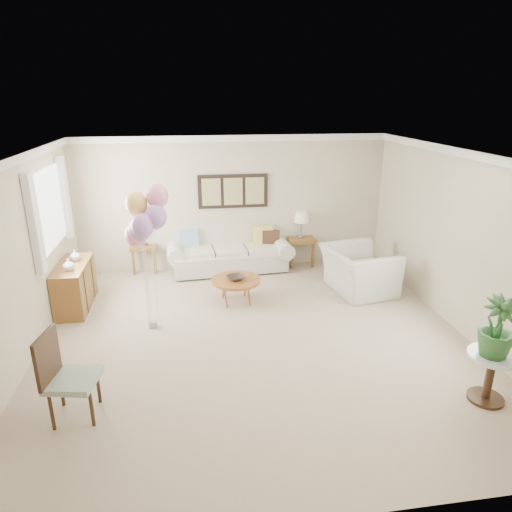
# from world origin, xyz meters

# --- Properties ---
(ground_plane) EXTENTS (6.00, 6.00, 0.00)m
(ground_plane) POSITION_xyz_m (0.00, 0.00, 0.00)
(ground_plane) COLOR tan
(room_shell) EXTENTS (6.04, 6.04, 2.60)m
(room_shell) POSITION_xyz_m (-0.11, 0.09, 1.63)
(room_shell) COLOR beige
(room_shell) RESTS_ON ground
(wall_art_triptych) EXTENTS (1.35, 0.06, 0.65)m
(wall_art_triptych) POSITION_xyz_m (0.00, 2.96, 1.55)
(wall_art_triptych) COLOR black
(wall_art_triptych) RESTS_ON ground
(sofa) EXTENTS (2.48, 1.05, 0.89)m
(sofa) POSITION_xyz_m (-0.11, 2.85, 0.35)
(sofa) COLOR beige
(sofa) RESTS_ON ground
(end_table_left) EXTENTS (0.51, 0.46, 0.56)m
(end_table_left) POSITION_xyz_m (-1.76, 2.99, 0.47)
(end_table_left) COLOR brown
(end_table_left) RESTS_ON ground
(end_table_right) EXTENTS (0.54, 0.49, 0.58)m
(end_table_right) POSITION_xyz_m (1.35, 2.89, 0.49)
(end_table_right) COLOR brown
(end_table_right) RESTS_ON ground
(lamp_left) EXTENTS (0.33, 0.33, 0.58)m
(lamp_left) POSITION_xyz_m (-1.76, 2.99, 1.00)
(lamp_left) COLOR gray
(lamp_left) RESTS_ON end_table_left
(lamp_right) EXTENTS (0.30, 0.30, 0.54)m
(lamp_right) POSITION_xyz_m (1.35, 2.89, 0.99)
(lamp_right) COLOR gray
(lamp_right) RESTS_ON end_table_right
(coffee_table) EXTENTS (0.82, 0.82, 0.41)m
(coffee_table) POSITION_xyz_m (-0.14, 1.29, 0.38)
(coffee_table) COLOR #9E512B
(coffee_table) RESTS_ON ground
(decor_bowl) EXTENTS (0.35, 0.35, 0.07)m
(decor_bowl) POSITION_xyz_m (-0.15, 1.26, 0.45)
(decor_bowl) COLOR #2C231E
(decor_bowl) RESTS_ON coffee_table
(armchair) EXTENTS (1.22, 1.35, 0.78)m
(armchair) POSITION_xyz_m (2.04, 1.42, 0.39)
(armchair) COLOR beige
(armchair) RESTS_ON ground
(side_table) EXTENTS (0.55, 0.55, 0.60)m
(side_table) POSITION_xyz_m (2.40, -1.75, 0.45)
(side_table) COLOR silver
(side_table) RESTS_ON ground
(potted_plant) EXTENTS (0.41, 0.41, 0.69)m
(potted_plant) POSITION_xyz_m (2.37, -1.76, 0.94)
(potted_plant) COLOR #275028
(potted_plant) RESTS_ON side_table
(accent_chair) EXTENTS (0.58, 0.58, 1.02)m
(accent_chair) POSITION_xyz_m (-2.24, -1.33, 0.53)
(accent_chair) COLOR #8FA28D
(accent_chair) RESTS_ON ground
(credenza) EXTENTS (0.46, 1.20, 0.74)m
(credenza) POSITION_xyz_m (-2.76, 1.50, 0.37)
(credenza) COLOR brown
(credenza) RESTS_ON ground
(vase_white) EXTENTS (0.21, 0.21, 0.18)m
(vase_white) POSITION_xyz_m (-2.74, 1.25, 0.83)
(vase_white) COLOR silver
(vase_white) RESTS_ON credenza
(vase_sage) EXTENTS (0.20, 0.20, 0.18)m
(vase_sage) POSITION_xyz_m (-2.74, 1.70, 0.83)
(vase_sage) COLOR #B7BAB3
(vase_sage) RESTS_ON credenza
(balloon_cluster) EXTENTS (0.62, 0.54, 2.17)m
(balloon_cluster) POSITION_xyz_m (-1.47, 0.53, 1.70)
(balloon_cluster) COLOR gray
(balloon_cluster) RESTS_ON ground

